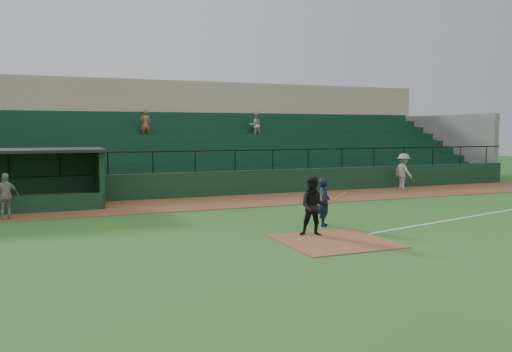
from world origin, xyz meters
name	(u,v)px	position (x,y,z in m)	size (l,w,h in m)	color
ground	(318,235)	(0.00, 0.00, 0.00)	(90.00, 90.00, 0.00)	#285B1D
warning_track	(231,202)	(0.00, 8.00, 0.01)	(40.00, 4.00, 0.03)	brown
home_plate_dirt	(334,241)	(0.00, -1.00, 0.01)	(3.00, 3.00, 0.03)	brown
foul_line	(488,214)	(8.00, 1.20, 0.01)	(18.00, 0.09, 0.01)	white
stadium_structure	(183,145)	(0.00, 16.46, 2.30)	(38.00, 13.08, 6.40)	black
batter_at_plate	(324,202)	(0.94, 1.27, 0.80)	(1.11, 0.72, 1.59)	black
umpire	(314,207)	(-0.17, -0.06, 0.90)	(0.87, 0.68, 1.79)	black
runner	(403,171)	(10.15, 9.11, 0.98)	(1.23, 0.71, 1.90)	gray
dugout_player_a	(5,196)	(-8.95, 6.53, 0.85)	(0.96, 0.40, 1.65)	gray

